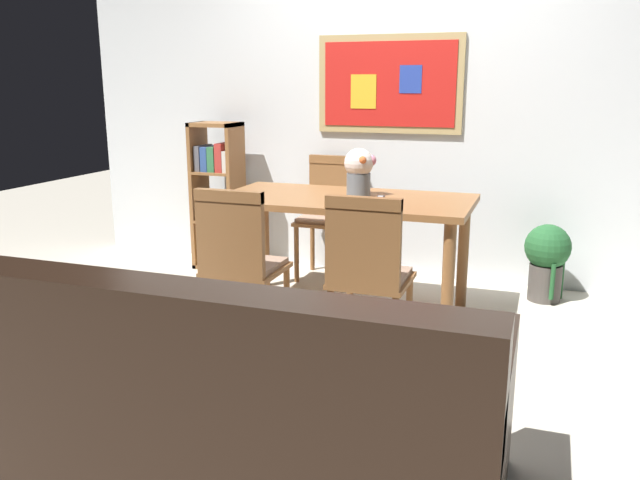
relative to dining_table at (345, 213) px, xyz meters
name	(u,v)px	position (x,y,z in m)	size (l,w,h in m)	color
ground_plane	(340,340)	(0.12, -0.47, -0.65)	(12.00, 12.00, 0.00)	beige
wall_back_with_painting	(402,102)	(0.12, 1.00, 0.65)	(5.20, 0.14, 2.60)	silver
dining_table	(345,213)	(0.00, 0.00, 0.00)	(1.57, 0.81, 0.75)	brown
dining_chair_far_left	(329,206)	(-0.35, 0.75, -0.11)	(0.40, 0.41, 0.91)	brown
dining_chair_near_left	(239,256)	(-0.35, -0.77, -0.11)	(0.40, 0.41, 0.91)	brown
dining_chair_near_right	(368,266)	(0.35, -0.73, -0.11)	(0.40, 0.41, 0.91)	brown
leather_couch	(245,409)	(0.22, -1.90, -0.34)	(1.80, 0.84, 0.84)	black
bookshelf	(218,201)	(-1.26, 0.68, -0.11)	(0.36, 0.28, 1.15)	brown
potted_ivy	(547,258)	(1.22, 0.67, -0.35)	(0.30, 0.30, 0.53)	#4C4742
flower_vase	(359,170)	(0.07, 0.06, 0.27)	(0.20, 0.18, 0.30)	slate
tv_remote	(380,199)	(0.24, -0.06, 0.11)	(0.07, 0.16, 0.02)	black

